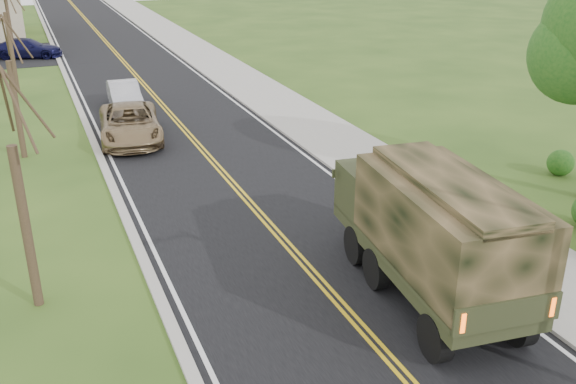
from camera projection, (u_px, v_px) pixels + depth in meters
road at (125, 63)px, 44.21m from camera, size 8.00×120.00×0.01m
curb_right at (184, 58)px, 45.65m from camera, size 0.30×120.00×0.12m
sidewalk_right at (208, 57)px, 46.27m from camera, size 3.20×120.00×0.10m
curb_left at (62, 68)px, 42.73m from camera, size 0.30×120.00×0.10m
bare_tree_a at (22, 209)px, 15.14m from camera, size 1.93×2.26×6.08m
bare_tree_b at (15, 98)px, 25.43m from camera, size 1.83×2.14×5.73m
bare_tree_c at (10, 43)px, 35.56m from camera, size 2.04×2.39×6.42m
bare_tree_d at (9, 20)px, 45.88m from camera, size 1.88×2.20×5.91m
military_truck at (432, 226)px, 15.70m from camera, size 3.16×7.22×3.49m
suv_champagne at (130, 123)px, 28.17m from camera, size 3.15×5.77×1.53m
sedan_silver at (125, 96)px, 33.03m from camera, size 1.66×4.30×1.40m
lot_car_navy at (27, 48)px, 45.83m from camera, size 5.08×3.20×1.37m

